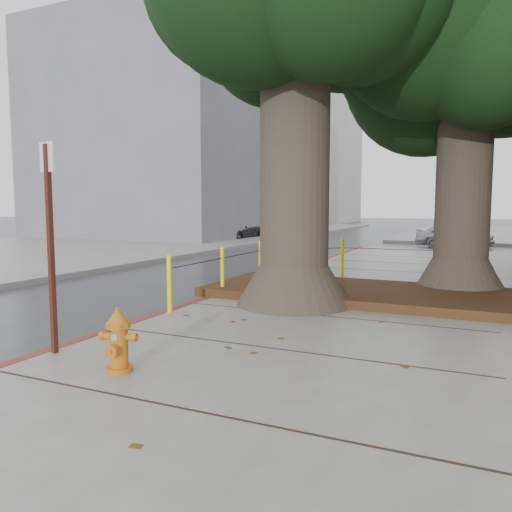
{
  "coord_description": "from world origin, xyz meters",
  "views": [
    {
      "loc": [
        2.76,
        -5.49,
        1.9
      ],
      "look_at": [
        -0.53,
        1.59,
        1.1
      ],
      "focal_mm": 35.0,
      "sensor_mm": 36.0,
      "label": 1
    }
  ],
  "objects": [
    {
      "name": "signpost",
      "position": [
        -1.84,
        -1.25,
        1.55
      ],
      "size": [
        0.24,
        0.07,
        2.47
      ],
      "rotation": [
        0.0,
        0.0,
        -0.14
      ],
      "color": "#471911",
      "rests_on": "sidewalk_main"
    },
    {
      "name": "tree_far",
      "position": [
        2.64,
        5.32,
        5.02
      ],
      "size": [
        4.5,
        3.8,
        7.17
      ],
      "color": "#4C3F33",
      "rests_on": "sidewalk_main"
    },
    {
      "name": "ground",
      "position": [
        0.0,
        0.0,
        0.0
      ],
      "size": [
        140.0,
        140.0,
        0.0
      ],
      "primitive_type": "plane",
      "color": "#28282B",
      "rests_on": "ground"
    },
    {
      "name": "sidewalk_opposite",
      "position": [
        -14.0,
        10.0,
        0.07
      ],
      "size": [
        14.0,
        60.0,
        0.15
      ],
      "primitive_type": "cube",
      "color": "slate",
      "rests_on": "ground"
    },
    {
      "name": "building_far_white",
      "position": [
        -17.0,
        45.0,
        7.5
      ],
      "size": [
        12.0,
        18.0,
        15.0
      ],
      "primitive_type": "cube",
      "color": "silver",
      "rests_on": "ground"
    },
    {
      "name": "curb_red",
      "position": [
        -2.0,
        2.5,
        0.07
      ],
      "size": [
        0.14,
        26.0,
        0.16
      ],
      "primitive_type": "cube",
      "color": "maroon",
      "rests_on": "ground"
    },
    {
      "name": "car_silver",
      "position": [
        1.44,
        18.4,
        0.57
      ],
      "size": [
        3.43,
        1.64,
        1.13
      ],
      "primitive_type": "imported",
      "rotation": [
        0.0,
        0.0,
        1.66
      ],
      "color": "#B7B8BD",
      "rests_on": "ground"
    },
    {
      "name": "bollard_ring",
      "position": [
        -0.87,
        4.38,
        0.66
      ],
      "size": [
        3.79,
        5.39,
        0.95
      ],
      "color": "#F8EC0D",
      "rests_on": "sidewalk_main"
    },
    {
      "name": "fire_hydrant",
      "position": [
        -0.7,
        -1.47,
        0.48
      ],
      "size": [
        0.36,
        0.35,
        0.68
      ],
      "rotation": [
        0.0,
        0.0,
        0.27
      ],
      "color": "orange",
      "rests_on": "sidewalk_main"
    },
    {
      "name": "building_far_grey",
      "position": [
        -15.0,
        22.0,
        6.0
      ],
      "size": [
        12.0,
        16.0,
        12.0
      ],
      "primitive_type": "cube",
      "color": "slate",
      "rests_on": "ground"
    },
    {
      "name": "planter_bed",
      "position": [
        0.9,
        3.9,
        0.23
      ],
      "size": [
        6.4,
        2.6,
        0.16
      ],
      "primitive_type": "cube",
      "color": "black",
      "rests_on": "sidewalk_main"
    },
    {
      "name": "car_dark",
      "position": [
        -9.63,
        18.97,
        0.53
      ],
      "size": [
        1.64,
        3.74,
        1.07
      ],
      "primitive_type": "imported",
      "rotation": [
        0.0,
        0.0,
        -0.04
      ],
      "color": "black",
      "rests_on": "ground"
    }
  ]
}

